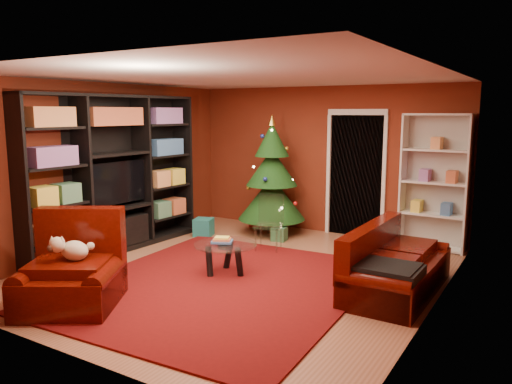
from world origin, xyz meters
The scene contains 18 objects.
floor centered at (0.00, 0.00, -0.03)m, with size 5.00×5.50×0.05m, color #90563B.
ceiling centered at (0.00, 0.00, 2.62)m, with size 5.00×5.50×0.05m, color silver.
wall_back centered at (0.00, 2.77, 1.30)m, with size 5.00×0.05×2.60m, color maroon.
wall_left centered at (-2.52, 0.00, 1.30)m, with size 0.05×5.50×2.60m, color maroon.
wall_right centered at (2.52, 0.00, 1.30)m, with size 0.05×5.50×2.60m, color maroon.
doorway centered at (0.60, 2.73, 1.05)m, with size 1.06×0.60×2.16m, color black, non-canonical shape.
rug centered at (0.07, -0.58, 0.01)m, with size 3.30×3.85×0.02m, color #600C0C.
media_unit centered at (-2.27, -0.09, 1.21)m, with size 0.48×3.14×2.41m, color black, non-canonical shape.
christmas_tree centered at (-0.73, 2.15, 1.03)m, with size 1.19×1.19×2.12m, color #10340F, non-canonical shape.
gift_box_teal centered at (-1.66, 1.36, 0.15)m, with size 0.31×0.31×0.31m, color #1C7675.
gift_box_green centered at (-0.36, 1.75, 0.12)m, with size 0.23×0.23×0.23m, color #2E6C40.
gift_box_red centered at (-1.22, 2.46, 0.11)m, with size 0.23×0.23×0.23m, color maroon.
white_bookshelf centered at (1.95, 2.57, 1.06)m, with size 1.01×0.36×2.19m, color white, non-canonical shape.
armchair centered at (-0.95, -2.01, 0.43)m, with size 1.10×1.10×0.86m, color #380703, non-canonical shape.
dog centered at (-0.93, -1.94, 0.64)m, with size 0.40×0.30×0.28m, color beige, non-canonical shape.
sofa centered at (2.02, 0.35, 0.40)m, with size 1.88×0.85×0.81m, color #380703, non-canonical shape.
coffee_table centered at (-0.12, -0.19, 0.22)m, with size 0.83×0.83×0.52m, color gray, non-canonical shape.
acrylic_chair centered at (-0.21, 1.12, 0.40)m, with size 0.41×0.44×0.79m, color #66605B, non-canonical shape.
Camera 1 is at (3.55, -5.47, 2.16)m, focal length 35.00 mm.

